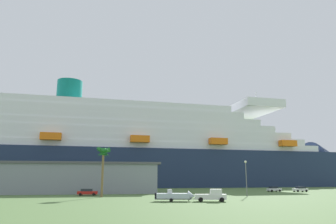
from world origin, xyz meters
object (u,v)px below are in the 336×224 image
Objects in this scene: small_boat_on_trailer at (177,196)px; palm_tree at (103,156)px; street_lamp at (246,173)px; parked_car_red_hatchback at (87,192)px; parked_car_white_van at (300,189)px; parked_car_silver_sedan at (274,189)px; cruise_ship at (133,153)px; pickup_truck at (212,196)px.

palm_tree is (-14.09, 15.97, 8.16)m from small_boat_on_trailer.
street_lamp is 1.68× the size of parked_car_red_hatchback.
small_boat_on_trailer is 0.73× the size of palm_tree.
small_boat_on_trailer is 1.74× the size of parked_car_white_van.
cruise_ship is at bearing 126.94° from parked_car_silver_sedan.
street_lamp is at bearing -139.31° from parked_car_white_van.
cruise_ship is 76.55m from parked_car_white_van.
parked_car_silver_sedan is (55.40, 14.36, -0.00)m from parked_car_red_hatchback.
small_boat_on_trailer is at bearing -87.69° from cruise_ship.
cruise_ship is at bearing 82.33° from palm_tree.
street_lamp is 38.18m from parked_car_red_hatchback.
small_boat_on_trailer is at bearing -48.59° from palm_tree.
parked_car_red_hatchback is at bearing 134.21° from pickup_truck.
parked_car_white_van is (7.76, -1.89, 0.00)m from parked_car_silver_sedan.
pickup_truck reaches higher than parked_car_red_hatchback.
pickup_truck is 1.21× the size of parked_car_red_hatchback.
cruise_ship is 51.82× the size of parked_car_white_van.
street_lamp is 31.61m from parked_car_silver_sedan.
cruise_ship reaches higher than palm_tree.
street_lamp reaches higher than pickup_truck.
pickup_truck is at bearing -136.54° from parked_car_white_van.
street_lamp is (32.67, -3.01, -3.82)m from palm_tree.
parked_car_silver_sedan is at bearing 52.67° from street_lamp.
parked_car_red_hatchback is at bearing -101.51° from cruise_ship.
palm_tree reaches higher than parked_car_white_van.
parked_car_white_van is at bearing 18.59° from palm_tree.
cruise_ship is 50.06× the size of parked_car_red_hatchback.
parked_car_red_hatchback is (-14.10, -69.28, -15.01)m from cruise_ship.
small_boat_on_trailer is at bearing -52.77° from parked_car_red_hatchback.
pickup_truck is 0.53× the size of palm_tree.
cruise_ship is 54.31× the size of parked_car_silver_sedan.
palm_tree reaches higher than small_boat_on_trailer.
parked_car_red_hatchback is at bearing 116.58° from palm_tree.
parked_car_red_hatchback is at bearing -168.84° from parked_car_white_van.
street_lamp is 1.83× the size of parked_car_silver_sedan.
small_boat_on_trailer is 22.81m from palm_tree.
street_lamp is (18.58, 12.97, 4.34)m from small_boat_on_trailer.
street_lamp is 35.54m from parked_car_white_van.
cruise_ship reaches higher than parked_car_white_van.
cruise_ship is 94.03m from small_boat_on_trailer.
pickup_truck is at bearing -131.35° from street_lamp.
cruise_ship reaches higher than street_lamp.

